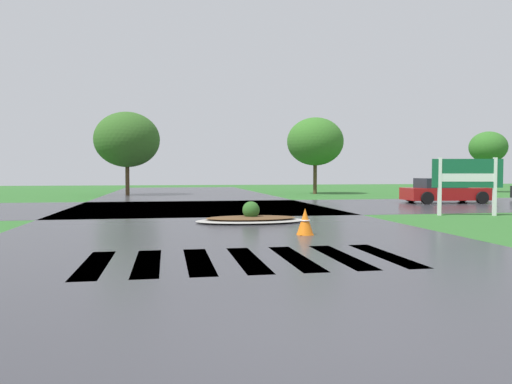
# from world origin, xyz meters

# --- Properties ---
(ground_plane) EXTENTS (120.00, 120.00, 0.10)m
(ground_plane) POSITION_xyz_m (0.00, 0.00, -0.05)
(ground_plane) COLOR #2D6628
(asphalt_roadway) EXTENTS (11.57, 80.00, 0.01)m
(asphalt_roadway) POSITION_xyz_m (0.00, 10.00, 0.00)
(asphalt_roadway) COLOR #35353A
(asphalt_roadway) RESTS_ON ground
(asphalt_cross_road) EXTENTS (90.00, 10.42, 0.01)m
(asphalt_cross_road) POSITION_xyz_m (0.00, 18.64, 0.00)
(asphalt_cross_road) COLOR #35353A
(asphalt_cross_road) RESTS_ON ground
(crosswalk_stripes) EXTENTS (5.85, 2.81, 0.01)m
(crosswalk_stripes) POSITION_xyz_m (0.00, 4.78, 0.00)
(crosswalk_stripes) COLOR white
(crosswalk_stripes) RESTS_ON ground
(estate_billboard) EXTENTS (2.52, 0.68, 2.16)m
(estate_billboard) POSITION_xyz_m (9.55, 12.57, 1.46)
(estate_billboard) COLOR white
(estate_billboard) RESTS_ON ground
(median_island) EXTENTS (3.56, 1.84, 0.68)m
(median_island) POSITION_xyz_m (1.21, 11.48, 0.13)
(median_island) COLOR #9E9B93
(median_island) RESTS_ON ground
(car_silver_hatch) EXTENTS (4.44, 2.28, 1.31)m
(car_silver_hatch) POSITION_xyz_m (12.92, 19.69, 0.62)
(car_silver_hatch) COLOR maroon
(car_silver_hatch) RESTS_ON ground
(traffic_cone) EXTENTS (0.44, 0.44, 0.69)m
(traffic_cone) POSITION_xyz_m (2.03, 8.08, 0.34)
(traffic_cone) COLOR orange
(traffic_cone) RESTS_ON ground
(background_treeline) EXTENTS (47.55, 5.70, 6.13)m
(background_treeline) POSITION_xyz_m (-2.37, 31.41, 4.00)
(background_treeline) COLOR #4C3823
(background_treeline) RESTS_ON ground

